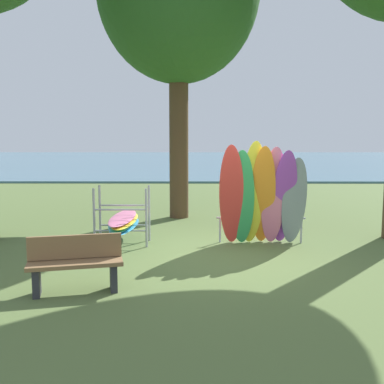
{
  "coord_description": "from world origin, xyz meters",
  "views": [
    {
      "loc": [
        -0.53,
        -8.79,
        2.38
      ],
      "look_at": [
        -0.6,
        1.33,
        1.1
      ],
      "focal_mm": 43.12,
      "sensor_mm": 36.0,
      "label": 1
    }
  ],
  "objects": [
    {
      "name": "ground_plane",
      "position": [
        0.0,
        0.0,
        0.0
      ],
      "size": [
        80.0,
        80.0,
        0.0
      ],
      "primitive_type": "plane",
      "color": "#566B38"
    },
    {
      "name": "lake_water",
      "position": [
        0.0,
        31.38,
        0.05
      ],
      "size": [
        80.0,
        36.0,
        0.1
      ],
      "primitive_type": "cube",
      "color": "#477084",
      "rests_on": "ground"
    },
    {
      "name": "leaning_board_pile",
      "position": [
        0.9,
        0.88,
        1.05
      ],
      "size": [
        1.94,
        0.86,
        2.25
      ],
      "color": "red",
      "rests_on": "ground"
    },
    {
      "name": "board_storage_rack",
      "position": [
        -2.08,
        1.04,
        0.5
      ],
      "size": [
        1.15,
        2.13,
        1.25
      ],
      "color": "#9EA0A5",
      "rests_on": "ground"
    },
    {
      "name": "park_bench",
      "position": [
        -2.33,
        -2.05,
        0.45
      ],
      "size": [
        1.46,
        0.73,
        0.85
      ],
      "color": "#2D2D33",
      "rests_on": "ground"
    }
  ]
}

